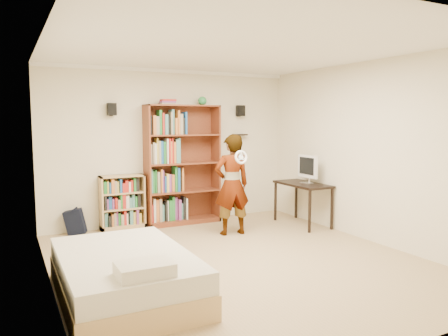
# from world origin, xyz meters

# --- Properties ---
(ground) EXTENTS (4.50, 5.00, 0.01)m
(ground) POSITION_xyz_m (0.00, 0.00, 0.00)
(ground) COLOR tan
(ground) RESTS_ON ground
(room_shell) EXTENTS (4.52, 5.02, 2.71)m
(room_shell) POSITION_xyz_m (0.00, 0.00, 1.76)
(room_shell) COLOR beige
(room_shell) RESTS_ON ground
(crown_molding) EXTENTS (4.50, 5.00, 0.06)m
(crown_molding) POSITION_xyz_m (0.00, 0.00, 2.67)
(crown_molding) COLOR white
(crown_molding) RESTS_ON room_shell
(speaker_left) EXTENTS (0.14, 0.12, 0.20)m
(speaker_left) POSITION_xyz_m (-1.05, 2.40, 2.00)
(speaker_left) COLOR black
(speaker_left) RESTS_ON room_shell
(speaker_right) EXTENTS (0.14, 0.12, 0.20)m
(speaker_right) POSITION_xyz_m (1.35, 2.40, 2.00)
(speaker_right) COLOR black
(speaker_right) RESTS_ON room_shell
(wall_shelf) EXTENTS (0.25, 0.16, 0.02)m
(wall_shelf) POSITION_xyz_m (1.35, 2.41, 1.55)
(wall_shelf) COLOR black
(wall_shelf) RESTS_ON room_shell
(tall_bookshelf) EXTENTS (1.32, 0.38, 2.09)m
(tall_bookshelf) POSITION_xyz_m (0.14, 2.31, 1.04)
(tall_bookshelf) COLOR brown
(tall_bookshelf) RESTS_ON ground
(low_bookshelf) EXTENTS (0.73, 0.27, 0.91)m
(low_bookshelf) POSITION_xyz_m (-0.92, 2.36, 0.46)
(low_bookshelf) COLOR tan
(low_bookshelf) RESTS_ON ground
(computer_desk) EXTENTS (0.54, 1.08, 0.73)m
(computer_desk) POSITION_xyz_m (1.96, 1.26, 0.37)
(computer_desk) COLOR black
(computer_desk) RESTS_ON ground
(imac) EXTENTS (0.15, 0.50, 0.49)m
(imac) POSITION_xyz_m (2.01, 1.22, 0.98)
(imac) COLOR white
(imac) RESTS_ON computer_desk
(daybed) EXTENTS (1.27, 1.96, 0.58)m
(daybed) POSITION_xyz_m (-1.59, -0.46, 0.29)
(daybed) COLOR beige
(daybed) RESTS_ON ground
(person) EXTENTS (0.62, 0.44, 1.60)m
(person) POSITION_xyz_m (0.56, 1.24, 0.80)
(person) COLOR black
(person) RESTS_ON ground
(wii_wheel) EXTENTS (0.22, 0.08, 0.22)m
(wii_wheel) POSITION_xyz_m (0.56, 0.94, 1.26)
(wii_wheel) COLOR white
(wii_wheel) RESTS_ON person
(navy_bag) EXTENTS (0.36, 0.31, 0.42)m
(navy_bag) POSITION_xyz_m (-1.69, 2.35, 0.21)
(navy_bag) COLOR black
(navy_bag) RESTS_ON ground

